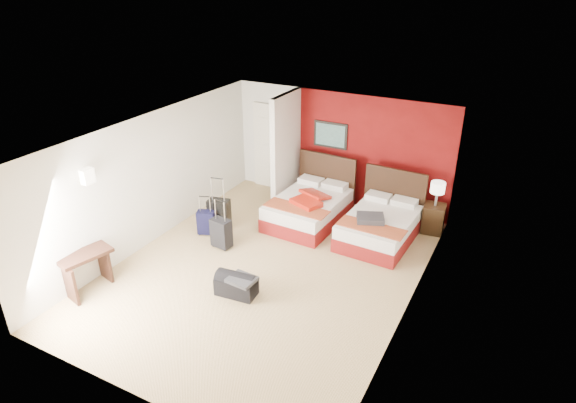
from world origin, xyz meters
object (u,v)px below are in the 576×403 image
Objects in this scene: bed_left at (308,210)px; duffel_bag at (236,285)px; suitcase_black at (219,216)px; table_lamp at (437,194)px; suitcase_navy at (206,223)px; red_suitcase_open at (311,199)px; bed_right at (379,228)px; desk at (88,272)px; nightstand at (433,218)px; suitcase_charcoal at (221,234)px.

bed_left is 2.77× the size of duffel_bag.
table_lamp is at bearing 14.70° from suitcase_black.
suitcase_navy reaches higher than duffel_bag.
duffel_bag is at bearing -69.72° from red_suitcase_open.
bed_right is at bearing -135.31° from table_lamp.
suitcase_black is 0.76× the size of desk.
bed_left is 3.85× the size of suitcase_navy.
suitcase_black reaches higher than bed_right.
nightstand is 0.89× the size of duffel_bag.
bed_left reaches higher than suitcase_navy.
bed_right is 1.21m from nightstand.
bed_left is at bearing -167.11° from nightstand.
red_suitcase_open is 1.24× the size of duffel_bag.
suitcase_navy is (-4.00, -2.21, -0.60)m from table_lamp.
nightstand is 4.34m from duffel_bag.
table_lamp is (0.00, 0.00, 0.54)m from nightstand.
bed_left is at bearing 74.92° from desk.
suitcase_charcoal reaches higher than bed_right.
table_lamp is 0.79× the size of suitcase_black.
duffel_bag is (-2.37, -3.63, -0.13)m from nightstand.
desk reaches higher than suitcase_navy.
desk is (-0.60, -2.44, 0.11)m from suitcase_navy.
suitcase_navy is (-3.14, -1.36, -0.03)m from bed_right.
bed_left is 1.84m from suitcase_black.
table_lamp is 0.60× the size of desk.
nightstand is 6.54m from desk.
nightstand is 4.57m from suitcase_navy.
red_suitcase_open is at bearing 21.86° from suitcase_black.
suitcase_charcoal is (-1.12, -1.60, -0.32)m from red_suitcase_open.
nightstand reaches higher than suitcase_charcoal.
bed_right is 3.51× the size of table_lamp.
desk reaches higher than suitcase_charcoal.
suitcase_charcoal is at bearing 127.82° from duffel_bag.
suitcase_navy is at bearing -156.54° from nightstand.
suitcase_black is 2.81m from desk.
suitcase_charcoal is at bearing -149.47° from nightstand.
bed_left is 2.88× the size of suitcase_black.
red_suitcase_open is 2.16m from suitcase_navy.
nightstand is (0.86, 0.85, 0.03)m from bed_right.
suitcase_black is 2.26m from duffel_bag.
table_lamp reaches higher than desk.
nightstand is at bearing 42.67° from red_suitcase_open.
red_suitcase_open is at bearing 62.31° from suitcase_charcoal.
bed_right is at bearing 1.19° from bed_left.
bed_left is 2.55m from nightstand.
bed_right is at bearing 39.98° from suitcase_charcoal.
bed_right is 1.50m from red_suitcase_open.
desk is (-4.60, -4.66, 0.06)m from nightstand.
red_suitcase_open is at bearing 73.14° from desk.
table_lamp reaches higher than suitcase_black.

